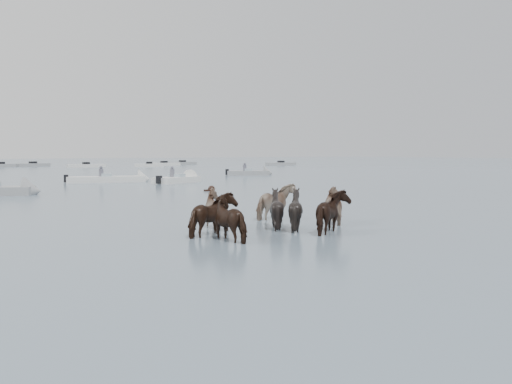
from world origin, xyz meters
TOP-DOWN VIEW (x-y plane):
  - ground at (0.00, 0.00)m, footprint 400.00×400.00m
  - pony_herd at (0.96, 1.29)m, footprint 6.59×5.00m
  - swimming_pony at (7.95, 16.63)m, footprint 0.72×0.44m
  - motorboat_b at (-3.05, 20.80)m, footprint 5.09×3.71m
  - motorboat_c at (7.04, 29.67)m, footprint 6.69×3.38m
  - motorboat_d at (11.08, 26.13)m, footprint 5.08×3.55m
  - motorboat_e at (23.62, 33.59)m, footprint 4.96×3.73m

SIDE VIEW (x-z plane):
  - ground at x=0.00m, z-range 0.00..0.00m
  - swimming_pony at x=7.95m, z-range -0.12..0.32m
  - motorboat_c at x=7.04m, z-range -0.74..1.18m
  - motorboat_b at x=-3.05m, z-range -0.73..1.19m
  - motorboat_d at x=11.08m, z-range -0.73..1.19m
  - motorboat_e at x=23.62m, z-range -0.73..1.19m
  - pony_herd at x=0.96m, z-range -0.23..1.26m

